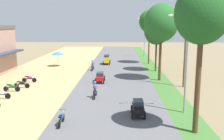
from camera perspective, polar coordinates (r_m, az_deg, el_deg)
name	(u,v)px	position (r m, az deg, el deg)	size (l,w,h in m)	color
parked_motorbike_third	(2,94)	(26.24, -23.78, -4.96)	(1.80, 0.54, 0.94)	black
parked_motorbike_fourth	(12,87)	(28.59, -21.77, -3.60)	(1.80, 0.54, 0.94)	black
parked_motorbike_fifth	(22,84)	(29.69, -19.79, -2.96)	(1.80, 0.54, 0.94)	black
parked_motorbike_sixth	(29,78)	(32.29, -18.24, -1.81)	(1.80, 0.54, 0.94)	black
vendor_umbrella	(58,53)	(42.88, -12.24, 3.78)	(2.20, 2.20, 2.52)	#99999E
median_tree_nearest	(202,15)	(16.52, 19.79, 11.74)	(3.38, 3.38, 9.60)	#4C351E
median_tree_second	(161,23)	(31.69, 11.12, 10.43)	(4.16, 4.16, 9.53)	#4C351E
median_tree_third	(157,31)	(37.99, 10.11, 8.67)	(3.67, 3.67, 8.02)	#4C351E
median_tree_fourth	(150,22)	(45.03, 8.52, 10.83)	(3.66, 3.66, 9.45)	#4C351E
streetlamp_near	(187,57)	(20.37, 16.64, 2.91)	(3.16, 0.20, 7.91)	gray
streetlamp_mid	(145,35)	(54.26, 7.40, 7.97)	(3.16, 0.20, 8.35)	gray
utility_pole_near	(185,45)	(29.16, 16.31, 5.44)	(1.80, 0.20, 9.18)	brown
car_hatchback_black	(138,107)	(19.80, 5.91, -8.41)	(1.04, 2.00, 1.23)	black
car_sedan_red	(100,77)	(30.73, -2.73, -1.54)	(1.10, 2.26, 1.19)	red
car_van_yellow	(107,59)	(44.19, -1.20, 2.54)	(1.19, 2.41, 1.67)	gold
motorbike_ahead_second	(61,118)	(18.44, -11.40, -10.59)	(0.54, 1.80, 0.94)	black
motorbike_ahead_third	(95,90)	(24.31, -3.86, -4.52)	(0.54, 1.80, 1.66)	black
motorbike_ahead_fourth	(93,65)	(38.53, -4.40, 1.07)	(0.54, 1.80, 1.66)	black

